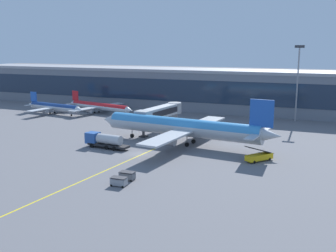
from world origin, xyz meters
TOP-DOWN VIEW (x-y plane):
  - ground_plane at (0.00, 0.00)m, footprint 700.00×700.00m
  - apron_lead_in_line at (0.91, 2.00)m, footprint 8.55×79.60m
  - terminal_building at (-10.58, 63.82)m, footprint 186.58×17.44m
  - main_airliner at (5.49, 11.77)m, footprint 46.11×36.78m
  - jet_bridge at (-5.24, 23.99)m, footprint 5.99×20.21m
  - fuel_tanker at (-9.76, 1.75)m, footprint 10.99×3.49m
  - belt_loader at (24.69, 4.29)m, footprint 5.18×6.33m
  - baggage_cart_0 at (5.73, -19.30)m, footprint 2.71×1.72m
  - baggage_cart_1 at (5.60, -16.11)m, footprint 2.71×1.72m
  - commuter_jet_far at (-49.64, 35.37)m, footprint 25.54×20.36m
  - commuter_jet_near at (-36.06, 42.16)m, footprint 29.32×23.68m
  - apron_light_mast_0 at (27.44, 51.86)m, footprint 2.80×0.50m

SIDE VIEW (x-z plane):
  - ground_plane at x=0.00m, z-range 0.00..0.00m
  - apron_lead_in_line at x=0.91m, z-range 0.00..0.01m
  - baggage_cart_0 at x=5.73m, z-range 0.04..1.52m
  - baggage_cart_1 at x=5.60m, z-range 0.04..1.52m
  - belt_loader at x=24.69m, z-range -0.75..2.73m
  - fuel_tanker at x=-9.76m, z-range 0.12..3.37m
  - commuter_jet_far at x=-49.64m, z-range -1.04..5.90m
  - commuter_jet_near at x=-36.06m, z-range -1.02..5.95m
  - main_airliner at x=5.49m, z-range -1.79..9.99m
  - jet_bridge at x=-5.24m, z-range 1.68..8.48m
  - terminal_building at x=-10.58m, z-range 0.02..14.60m
  - apron_light_mast_0 at x=27.44m, z-range 1.98..24.95m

